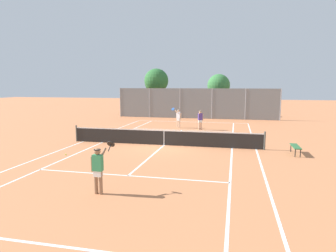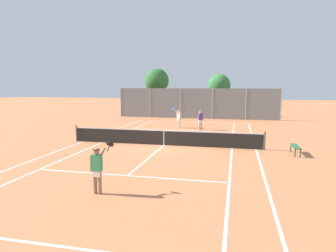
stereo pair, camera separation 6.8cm
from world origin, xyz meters
name	(u,v)px [view 2 (the right image)]	position (x,y,z in m)	size (l,w,h in m)	color
ground_plane	(164,145)	(0.00, 0.00, 0.00)	(120.00, 120.00, 0.00)	#CC7A4C
court_line_markings	(164,145)	(0.00, 0.00, 0.00)	(11.10, 23.90, 0.01)	white
tennis_net	(164,137)	(0.00, 0.00, 0.51)	(12.00, 0.10, 1.07)	#474C47
player_near_side	(97,167)	(-0.28, -8.55, 0.93)	(0.68, 0.73, 1.77)	#936B4C
player_far_left	(179,117)	(-0.52, 7.58, 0.93)	(0.82, 0.70, 1.77)	beige
player_far_right	(200,119)	(1.45, 6.84, 0.91)	(0.43, 0.57, 1.60)	#D8A884
loose_tennis_ball_0	(66,154)	(-4.53, -3.68, 0.03)	(0.07, 0.07, 0.07)	#D1DB33
loose_tennis_ball_1	(139,123)	(-4.84, 9.84, 0.03)	(0.07, 0.07, 0.07)	#D1DB33
courtside_bench	(296,147)	(7.48, -0.81, 0.41)	(0.36, 1.50, 0.47)	#2D6638
back_fence	(196,103)	(0.00, 15.14, 1.67)	(17.78, 0.08, 3.33)	gray
tree_behind_left	(156,81)	(-5.34, 17.99, 4.11)	(2.93, 2.93, 5.66)	brown
tree_behind_right	(219,86)	(2.28, 18.56, 3.56)	(2.67, 2.67, 4.96)	brown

